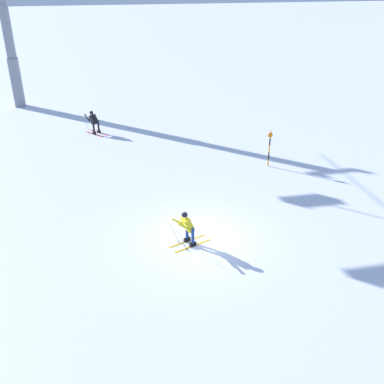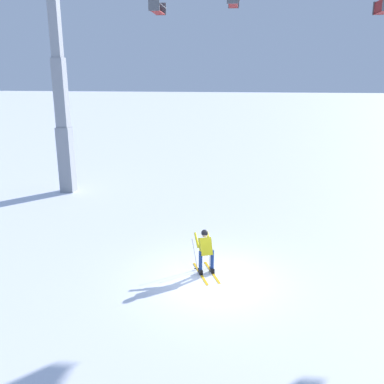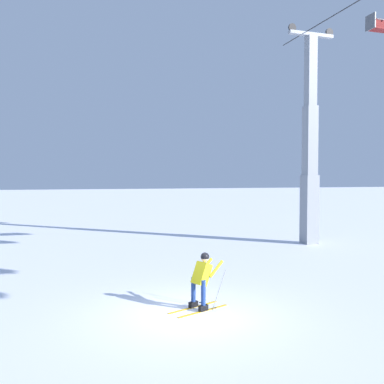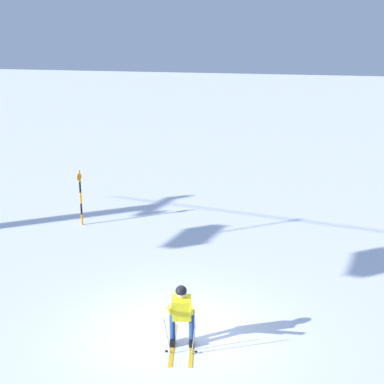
# 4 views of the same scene
# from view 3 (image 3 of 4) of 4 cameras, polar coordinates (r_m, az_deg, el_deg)

# --- Properties ---
(ground_plane) EXTENTS (260.00, 260.00, 0.00)m
(ground_plane) POSITION_cam_3_polar(r_m,az_deg,el_deg) (11.63, -0.87, -16.52)
(ground_plane) COLOR white
(skier_carving_main) EXTENTS (1.17, 1.83, 1.70)m
(skier_carving_main) POSITION_cam_3_polar(r_m,az_deg,el_deg) (11.90, 1.39, -11.52)
(skier_carving_main) COLOR yellow
(skier_carving_main) RESTS_ON ground_plane
(lift_tower_near) EXTENTS (0.77, 2.81, 12.09)m
(lift_tower_near) POSITION_cam_3_polar(r_m,az_deg,el_deg) (24.12, 15.90, 5.07)
(lift_tower_near) COLOR gray
(lift_tower_near) RESTS_ON ground_plane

